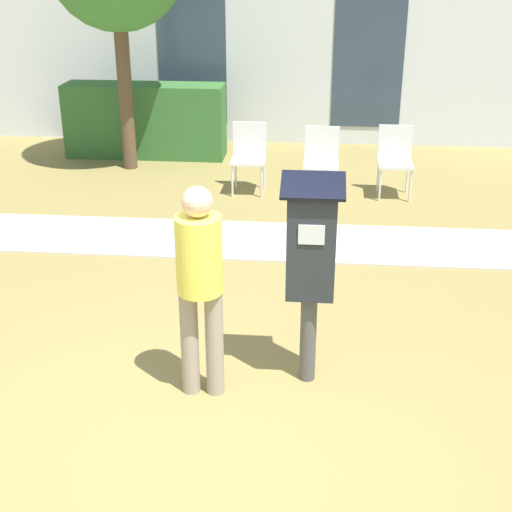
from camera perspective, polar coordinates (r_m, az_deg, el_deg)
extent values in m
plane|color=olive|center=(4.94, -3.90, -14.09)|extent=(40.00, 40.00, 0.00)
cube|color=beige|center=(7.90, -0.13, 1.26)|extent=(12.00, 1.10, 0.02)
cube|color=silver|center=(11.80, 1.94, 16.75)|extent=(10.00, 0.24, 3.20)
cube|color=#2D3D4C|center=(11.88, -5.13, 15.26)|extent=(1.10, 0.02, 2.00)
cube|color=#2D3D4C|center=(11.72, 8.97, 14.96)|extent=(1.10, 0.02, 2.00)
cylinder|color=#4C4C4C|center=(5.32, 4.19, -6.54)|extent=(0.12, 0.12, 0.70)
cube|color=#23282D|center=(4.99, 4.44, 0.92)|extent=(0.34, 0.22, 0.80)
cube|color=silver|center=(4.84, 4.46, 1.70)|extent=(0.18, 0.01, 0.14)
cube|color=black|center=(4.84, 4.60, 5.64)|extent=(0.44, 0.31, 0.12)
cylinder|color=gray|center=(5.16, -5.33, -6.87)|extent=(0.13, 0.13, 0.82)
cylinder|color=gray|center=(5.13, -3.34, -6.98)|extent=(0.13, 0.13, 0.82)
cylinder|color=#EADB4C|center=(4.83, -4.58, 0.08)|extent=(0.32, 0.32, 0.55)
sphere|color=#D8AD8C|center=(4.70, -4.73, 4.33)|extent=(0.21, 0.21, 0.21)
cylinder|color=silver|center=(9.26, -1.91, 6.00)|extent=(0.03, 0.03, 0.42)
cylinder|color=silver|center=(9.23, 0.45, 5.94)|extent=(0.03, 0.03, 0.42)
cylinder|color=silver|center=(9.62, -1.64, 6.69)|extent=(0.03, 0.03, 0.42)
cylinder|color=silver|center=(9.59, 0.64, 6.63)|extent=(0.03, 0.03, 0.42)
cube|color=silver|center=(9.36, -0.62, 7.66)|extent=(0.44, 0.44, 0.04)
cube|color=silver|center=(9.49, -0.51, 9.38)|extent=(0.44, 0.04, 0.44)
cylinder|color=silver|center=(9.05, 3.96, 5.53)|extent=(0.03, 0.03, 0.42)
cylinder|color=silver|center=(9.05, 6.37, 5.44)|extent=(0.03, 0.03, 0.42)
cylinder|color=silver|center=(9.42, 4.02, 6.25)|extent=(0.03, 0.03, 0.42)
cylinder|color=silver|center=(9.42, 6.34, 6.17)|extent=(0.03, 0.03, 0.42)
cube|color=silver|center=(9.17, 5.23, 7.22)|extent=(0.44, 0.44, 0.04)
cube|color=silver|center=(9.30, 5.29, 8.98)|extent=(0.44, 0.04, 0.44)
cylinder|color=silver|center=(9.23, 9.89, 5.60)|extent=(0.03, 0.03, 0.42)
cylinder|color=silver|center=(9.27, 12.24, 5.49)|extent=(0.03, 0.03, 0.42)
cylinder|color=silver|center=(9.59, 9.74, 6.30)|extent=(0.03, 0.03, 0.42)
cylinder|color=silver|center=(9.63, 12.00, 6.19)|extent=(0.03, 0.03, 0.42)
cube|color=silver|center=(9.36, 11.07, 7.23)|extent=(0.44, 0.44, 0.04)
cube|color=silver|center=(9.50, 11.08, 8.95)|extent=(0.44, 0.04, 0.44)
cube|color=#33662D|center=(11.20, -8.83, 10.66)|extent=(2.42, 0.60, 1.10)
cylinder|color=brown|center=(10.48, -10.41, 12.74)|extent=(0.20, 0.20, 2.20)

